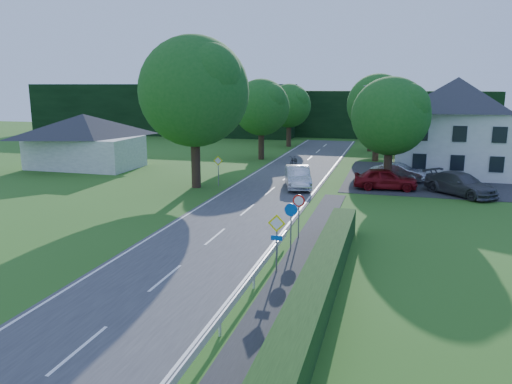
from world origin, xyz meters
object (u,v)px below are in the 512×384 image
(parasol, at_px, (394,161))
(parked_car_silver_a, at_px, (399,172))
(streetlight, at_px, (385,128))
(parked_car_grey, at_px, (461,184))
(motorcycle, at_px, (294,160))
(parked_car_red, at_px, (385,179))
(moving_car, at_px, (298,177))

(parasol, bearing_deg, parked_car_silver_a, -83.58)
(streetlight, bearing_deg, parasol, 80.31)
(streetlight, relative_size, parked_car_silver_a, 1.82)
(streetlight, distance_m, parked_car_grey, 7.58)
(motorcycle, distance_m, parked_car_grey, 17.61)
(parked_car_red, height_order, parked_car_silver_a, parked_car_red)
(parked_car_silver_a, distance_m, parasol, 4.04)
(parked_car_silver_a, bearing_deg, parasol, 20.33)
(moving_car, bearing_deg, parked_car_silver_a, 18.56)
(motorcycle, height_order, parked_car_silver_a, parked_car_silver_a)
(parasol, bearing_deg, moving_car, -128.06)
(parked_car_silver_a, xyz_separation_m, parked_car_grey, (4.36, -4.50, 0.08))
(streetlight, distance_m, parked_car_silver_a, 4.05)
(parked_car_red, bearing_deg, parked_car_silver_a, -18.25)
(parked_car_red, distance_m, parasol, 7.98)
(streetlight, height_order, parked_car_grey, streetlight)
(parked_car_red, bearing_deg, motorcycle, 39.20)
(parked_car_red, distance_m, parked_car_silver_a, 4.08)
(moving_car, xyz_separation_m, parked_car_grey, (11.96, 0.63, -0.03))
(motorcycle, distance_m, parked_car_red, 13.19)
(moving_car, height_order, parked_car_silver_a, moving_car)
(streetlight, height_order, parked_car_red, streetlight)
(streetlight, bearing_deg, parked_car_red, -83.75)
(moving_car, height_order, motorcycle, moving_car)
(streetlight, relative_size, parasol, 3.35)
(parked_car_silver_a, distance_m, parked_car_grey, 6.27)
(moving_car, height_order, parked_car_grey, moving_car)
(motorcycle, bearing_deg, moving_car, -69.72)
(motorcycle, bearing_deg, streetlight, -29.65)
(parked_car_red, relative_size, parked_car_grey, 0.86)
(parasol, bearing_deg, parked_car_grey, -60.49)
(moving_car, relative_size, parked_car_red, 1.06)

